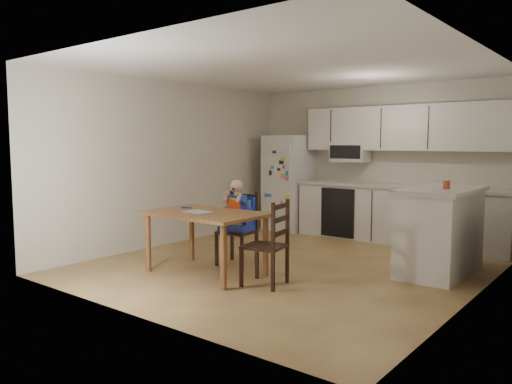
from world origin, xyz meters
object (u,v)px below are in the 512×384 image
Objects in this scene: red_cup at (447,185)px; chair_booster at (238,213)px; kitchen_island at (440,230)px; chair_side at (272,238)px; refrigerator at (288,183)px; dining_table at (206,220)px.

red_cup is 2.56m from chair_booster.
kitchen_island is 1.47× the size of chair_side.
refrigerator reaches higher than kitchen_island.
chair_booster reaches higher than chair_side.
chair_booster reaches higher than kitchen_island.
red_cup reaches higher than chair_side.
refrigerator is 1.79× the size of chair_side.
dining_table is at bearing -143.32° from red_cup.
refrigerator is 2.75m from chair_booster.
refrigerator is at bearing 155.63° from red_cup.
red_cup is 2.17m from chair_side.
kitchen_island is 0.57m from red_cup.
kitchen_island reaches higher than chair_side.
chair_booster reaches higher than dining_table.
dining_table is (-2.19, -1.77, 0.13)m from kitchen_island.
chair_side is at bearing 4.18° from dining_table.
red_cup is at bearing -24.37° from refrigerator.
chair_side is at bearing -39.30° from chair_booster.
refrigerator is at bearing -159.54° from chair_side.
chair_side is (0.95, -0.55, -0.13)m from chair_booster.
chair_booster is at bearing -152.25° from kitchen_island.
dining_table is at bearing -97.32° from chair_side.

